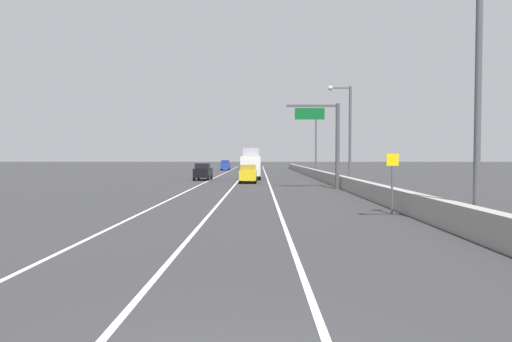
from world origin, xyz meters
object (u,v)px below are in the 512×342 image
Objects in this scene: overhead_sign_gantry at (329,135)px; lamp_post_right_near at (471,90)px; speed_advisory_sign at (392,179)px; lamp_post_right_second at (347,129)px; car_blue_0 at (225,165)px; car_black_2 at (203,172)px; box_truck at (251,165)px; car_green_1 at (254,165)px; car_yellow_3 at (248,174)px; lamp_post_right_third at (314,139)px.

lamp_post_right_near is (1.69, -21.96, 0.62)m from overhead_sign_gantry.
lamp_post_right_second is at bearing 85.72° from speed_advisory_sign.
car_black_2 is (0.21, -37.49, -0.02)m from car_blue_0.
box_truck reaches higher than speed_advisory_sign.
overhead_sign_gantry is 2.50× the size of speed_advisory_sign.
car_black_2 is (-5.66, -45.93, 0.07)m from car_green_1.
car_blue_0 is 34.55m from box_truck.
car_black_2 is (-12.95, 14.07, -3.71)m from overhead_sign_gantry.
car_yellow_3 is (-9.11, 7.77, -4.37)m from lamp_post_right_second.
car_green_1 is 46.28m from car_black_2.
lamp_post_right_second is (1.77, 1.01, 0.62)m from overhead_sign_gantry.
speed_advisory_sign is 26.64m from car_yellow_3.
car_blue_0 is 0.98× the size of car_yellow_3.
car_yellow_3 is (-9.04, -15.20, -4.37)m from lamp_post_right_third.
lamp_post_right_second reaches higher than speed_advisory_sign.
car_yellow_3 is (-7.34, 8.78, -3.75)m from overhead_sign_gantry.
lamp_post_right_near is 1.00× the size of lamp_post_right_second.
speed_advisory_sign is 0.63× the size of car_blue_0.
car_blue_0 is at bearing 101.27° from speed_advisory_sign.
lamp_post_right_third reaches higher than box_truck.
car_black_2 is 6.74m from box_truck.
overhead_sign_gantry reaches higher than box_truck.
lamp_post_right_near and lamp_post_right_third have the same top height.
car_yellow_3 is at bearing -43.36° from car_black_2.
lamp_post_right_near is 1.92× the size of car_yellow_3.
speed_advisory_sign is at bearing -88.48° from overhead_sign_gantry.
lamp_post_right_third is 1.06× the size of box_truck.
box_truck is (5.94, -34.03, 0.77)m from car_blue_0.
overhead_sign_gantry is 22.03m from lamp_post_right_near.
box_truck is (-8.92, -6.45, -3.54)m from lamp_post_right_third.
box_truck is (-7.22, 17.53, -2.92)m from overhead_sign_gantry.
lamp_post_right_second is 19.13m from box_truck.
car_yellow_3 is at bearing -82.26° from car_blue_0.
car_black_2 is (-14.64, 36.03, -4.33)m from lamp_post_right_near.
overhead_sign_gantry is at bearing -94.05° from lamp_post_right_third.
speed_advisory_sign reaches higher than car_yellow_3.
overhead_sign_gantry is 16.96m from speed_advisory_sign.
overhead_sign_gantry reaches higher than car_black_2.
lamp_post_right_third reaches higher than car_blue_0.
car_green_1 is (-7.73, 76.69, -0.82)m from speed_advisory_sign.
car_yellow_3 is 8.79m from box_truck.
car_black_2 is 0.85× the size of car_yellow_3.
speed_advisory_sign reaches higher than car_green_1.
lamp_post_right_third is 18.21m from car_yellow_3.
car_green_1 is (-8.98, 81.95, -4.41)m from lamp_post_right_near.
lamp_post_right_second and lamp_post_right_third have the same top height.
box_truck is at bearing 89.20° from car_yellow_3.
lamp_post_right_third is at bearing -61.70° from car_blue_0.
lamp_post_right_near reaches higher than car_black_2.
car_yellow_3 is (5.82, -42.78, -0.05)m from car_blue_0.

